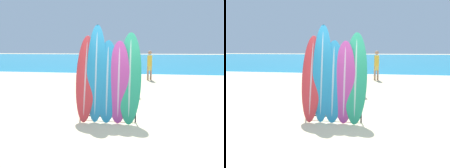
% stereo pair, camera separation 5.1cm
% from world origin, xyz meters
% --- Properties ---
extents(ground_plane, '(160.00, 160.00, 0.00)m').
position_xyz_m(ground_plane, '(0.00, 0.00, 0.00)').
color(ground_plane, beige).
extents(ocean_water, '(120.00, 60.00, 0.01)m').
position_xyz_m(ocean_water, '(0.00, 40.20, 0.00)').
color(ocean_water, teal).
rests_on(ocean_water, ground_plane).
extents(surfboard_rack, '(1.53, 0.04, 0.84)m').
position_xyz_m(surfboard_rack, '(-0.38, 0.26, 0.46)').
color(surfboard_rack, '#28282D').
rests_on(surfboard_rack, ground_plane).
extents(surfboard_slot_0, '(0.53, 0.66, 2.25)m').
position_xyz_m(surfboard_slot_0, '(-0.96, 0.30, 1.13)').
color(surfboard_slot_0, red).
rests_on(surfboard_slot_0, ground_plane).
extents(surfboard_slot_1, '(0.51, 0.54, 2.53)m').
position_xyz_m(surfboard_slot_1, '(-0.68, 0.31, 1.27)').
color(surfboard_slot_1, teal).
rests_on(surfboard_slot_1, ground_plane).
extents(surfboard_slot_2, '(0.57, 0.49, 2.12)m').
position_xyz_m(surfboard_slot_2, '(-0.38, 0.28, 1.06)').
color(surfboard_slot_2, teal).
rests_on(surfboard_slot_2, ground_plane).
extents(surfboard_slot_3, '(0.56, 0.48, 2.11)m').
position_xyz_m(surfboard_slot_3, '(-0.08, 0.27, 1.05)').
color(surfboard_slot_3, '#B23D8E').
rests_on(surfboard_slot_3, ground_plane).
extents(surfboard_slot_4, '(0.59, 0.64, 2.32)m').
position_xyz_m(surfboard_slot_4, '(0.20, 0.31, 1.16)').
color(surfboard_slot_4, '#289E70').
rests_on(surfboard_slot_4, ground_plane).
extents(person_near_water, '(0.26, 0.25, 1.55)m').
position_xyz_m(person_near_water, '(-1.17, 4.39, 0.85)').
color(person_near_water, tan).
rests_on(person_near_water, ground_plane).
extents(person_mid_beach, '(0.30, 0.24, 1.78)m').
position_xyz_m(person_mid_beach, '(0.79, 8.20, 0.97)').
color(person_mid_beach, '#A87A5B').
rests_on(person_mid_beach, ground_plane).
extents(person_far_left, '(0.22, 0.27, 1.59)m').
position_xyz_m(person_far_left, '(0.14, 3.81, 0.87)').
color(person_far_left, beige).
rests_on(person_far_left, ground_plane).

